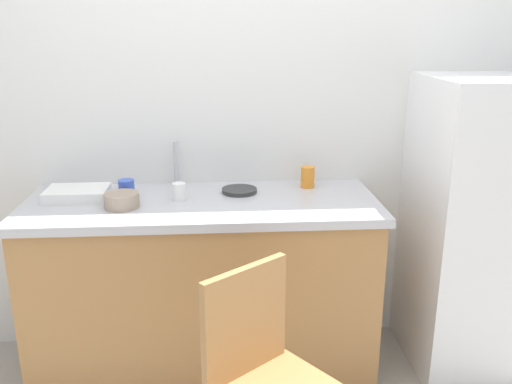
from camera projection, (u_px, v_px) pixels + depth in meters
name	position (u px, v px, depth m)	size (l,w,h in m)	color
back_wall	(224.00, 99.00, 2.73)	(4.80, 0.10, 2.62)	silver
cabinet_base	(204.00, 291.00, 2.65)	(1.59, 0.60, 0.85)	#A87542
countertop	(202.00, 204.00, 2.52)	(1.63, 0.64, 0.04)	#B7B7BC
faucet	(176.00, 164.00, 2.71)	(0.02, 0.02, 0.23)	#B7B7BC
refrigerator	(478.00, 227.00, 2.66)	(0.59, 0.60, 1.44)	white
dish_tray	(77.00, 194.00, 2.53)	(0.28, 0.20, 0.05)	white
terracotta_bowl	(122.00, 200.00, 2.41)	(0.15, 0.15, 0.07)	gray
hotplate	(239.00, 191.00, 2.63)	(0.17, 0.17, 0.02)	#2D2D2D
cup_orange	(308.00, 177.00, 2.70)	(0.07, 0.07, 0.11)	orange
cup_white	(179.00, 192.00, 2.51)	(0.06, 0.06, 0.08)	white
cup_blue	(127.00, 189.00, 2.54)	(0.07, 0.07, 0.09)	blue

